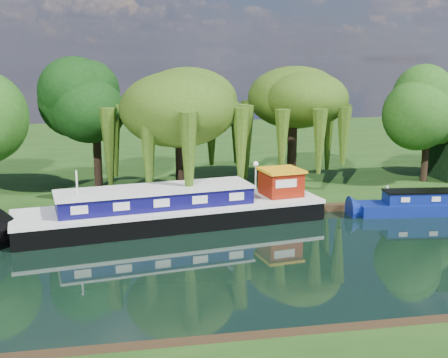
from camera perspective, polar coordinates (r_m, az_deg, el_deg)
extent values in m
plane|color=black|center=(28.36, 7.22, -7.99)|extent=(120.00, 120.00, 0.00)
cube|color=#18380F|center=(60.66, -2.48, 3.10)|extent=(120.00, 52.00, 0.45)
cube|color=black|center=(33.56, -5.21, -3.94)|extent=(18.52, 6.87, 1.21)
cube|color=silver|center=(33.37, -5.23, -2.78)|extent=(18.63, 6.97, 0.22)
cube|color=#0E0B47|center=(33.00, -6.95, -1.91)|extent=(11.55, 4.66, 0.96)
cube|color=silver|center=(32.87, -6.97, -1.00)|extent=(11.78, 4.89, 0.12)
cube|color=maroon|center=(35.51, 5.81, -0.43)|extent=(2.54, 2.54, 1.51)
cube|color=orange|center=(35.34, 5.84, 0.89)|extent=(2.83, 2.83, 0.16)
cylinder|color=silver|center=(32.19, -14.68, -1.25)|extent=(0.10, 0.10, 2.41)
cube|color=navy|center=(38.72, 21.54, -2.80)|extent=(11.45, 3.02, 0.85)
cube|color=navy|center=(38.54, 21.63, -1.68)|extent=(8.02, 2.21, 0.71)
cube|color=black|center=(38.45, 21.67, -1.10)|extent=(8.12, 2.31, 0.09)
cube|color=silver|center=(36.67, 17.95, -2.02)|extent=(0.57, 0.10, 0.30)
cube|color=silver|center=(37.46, 20.75, -1.93)|extent=(0.57, 0.10, 0.30)
cylinder|color=black|center=(37.93, -4.42, 1.74)|extent=(0.64, 0.64, 4.91)
ellipsoid|color=#2B470F|center=(37.46, -4.51, 7.08)|extent=(6.85, 6.85, 4.43)
cylinder|color=black|center=(42.48, 6.92, 2.68)|extent=(0.67, 0.67, 4.73)
ellipsoid|color=#2B470F|center=(42.06, 7.04, 7.28)|extent=(6.46, 6.46, 4.17)
cylinder|color=black|center=(41.97, -12.78, 3.63)|extent=(0.59, 0.59, 6.57)
ellipsoid|color=black|center=(41.67, -12.96, 7.28)|extent=(5.25, 5.25, 5.25)
cylinder|color=black|center=(45.60, 19.85, 3.38)|extent=(0.56, 0.56, 5.81)
ellipsoid|color=#1A4711|center=(45.33, 20.06, 6.35)|extent=(4.65, 4.65, 4.65)
cylinder|color=silver|center=(37.78, 3.22, -0.37)|extent=(0.10, 0.10, 2.20)
sphere|color=white|center=(37.53, 3.24, 1.54)|extent=(0.36, 0.36, 0.36)
cylinder|color=silver|center=(34.90, -12.97, -2.73)|extent=(0.16, 0.16, 1.00)
cylinder|color=silver|center=(35.12, -3.14, -2.34)|extent=(0.16, 0.16, 1.00)
cylinder|color=silver|center=(36.63, 7.79, -1.83)|extent=(0.16, 0.16, 1.00)
cylinder|color=silver|center=(38.89, 16.22, -1.39)|extent=(0.16, 0.16, 1.00)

